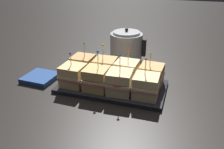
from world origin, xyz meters
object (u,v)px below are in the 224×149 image
sandwich_back_far_right (151,75)px  sandwich_front_center_left (96,79)px  serving_platter (112,87)px  sandwich_back_center_right (127,72)px  sandwich_back_far_left (83,66)px  sandwich_front_far_right (146,86)px  sandwich_front_far_left (73,75)px  kettle_steel (126,47)px  sandwich_front_center_right (120,82)px  napkin_stack (40,78)px  sandwich_back_center_left (105,69)px

sandwich_back_far_right → sandwich_front_center_left: bearing=-152.8°
serving_platter → sandwich_back_center_right: bearing=46.2°
sandwich_back_far_left → sandwich_back_center_right: size_ratio=1.01×
sandwich_front_far_right → sandwich_back_far_right: sandwich_front_far_right is taller
sandwich_front_far_left → kettle_steel: 0.43m
sandwich_back_far_right → sandwich_front_far_right: bearing=-91.8°
sandwich_back_center_right → kettle_steel: 0.31m
sandwich_back_far_left → kettle_steel: kettle_steel is taller
sandwich_front_center_right → sandwich_front_far_left: bearing=178.8°
sandwich_front_far_left → sandwich_back_far_right: bearing=18.2°
sandwich_front_far_right → sandwich_back_far_right: size_ratio=1.07×
sandwich_front_far_left → sandwich_front_center_left: sandwich_front_center_left is taller
sandwich_front_center_left → napkin_stack: 0.32m
sandwich_back_center_left → sandwich_front_center_right: bearing=-47.3°
sandwich_front_center_left → sandwich_front_far_right: size_ratio=1.08×
sandwich_back_center_right → napkin_stack: sandwich_back_center_right is taller
serving_platter → sandwich_front_far_right: 0.18m
sandwich_front_far_right → sandwich_back_far_left: bearing=161.4°
sandwich_front_center_right → sandwich_back_center_right: (0.00, 0.12, -0.00)m
sandwich_front_center_left → sandwich_front_center_right: sandwich_front_center_right is taller
sandwich_front_center_right → sandwich_front_far_right: sandwich_front_center_right is taller
kettle_steel → sandwich_front_far_left: bearing=-109.0°
sandwich_front_center_right → napkin_stack: size_ratio=1.18×
sandwich_front_center_left → napkin_stack: (-0.31, 0.03, -0.06)m
sandwich_front_center_left → sandwich_back_far_left: bearing=135.2°
sandwich_front_far_right → sandwich_back_center_left: bearing=152.8°
sandwich_front_center_left → sandwich_back_center_left: 0.11m
sandwich_front_far_left → sandwich_front_center_right: bearing=-1.2°
sandwich_back_far_left → sandwich_front_center_right: bearing=-27.5°
sandwich_back_center_left → napkin_stack: bearing=-165.2°
serving_platter → sandwich_back_far_right: (0.17, 0.06, 0.06)m
sandwich_front_far_left → sandwich_back_far_left: (-0.00, 0.11, 0.00)m
sandwich_front_far_right → sandwich_back_far_right: bearing=88.2°
sandwich_front_far_left → kettle_steel: bearing=71.0°
sandwich_back_center_left → napkin_stack: (-0.31, -0.08, -0.06)m
sandwich_back_far_left → sandwich_back_center_left: (0.11, 0.00, 0.00)m
sandwich_back_far_left → sandwich_back_center_right: (0.22, -0.00, 0.00)m
sandwich_front_center_right → kettle_steel: 0.42m
sandwich_front_center_right → sandwich_back_center_right: 0.12m
sandwich_front_center_left → napkin_stack: bearing=174.1°
sandwich_back_far_left → sandwich_back_center_right: bearing=-0.1°
sandwich_front_center_left → sandwich_front_center_right: size_ratio=0.99×
sandwich_front_center_right → kettle_steel: (-0.08, 0.41, 0.02)m
sandwich_front_center_left → kettle_steel: size_ratio=0.87×
sandwich_back_center_right → sandwich_back_far_right: 0.12m
sandwich_front_far_right → kettle_steel: size_ratio=0.81×
sandwich_front_center_right → sandwich_front_far_right: 0.11m
sandwich_front_far_right → sandwich_back_center_right: (-0.11, 0.11, 0.00)m
sandwich_front_center_right → sandwich_back_center_left: size_ratio=1.03×
sandwich_back_far_left → sandwich_front_far_left: bearing=-89.8°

